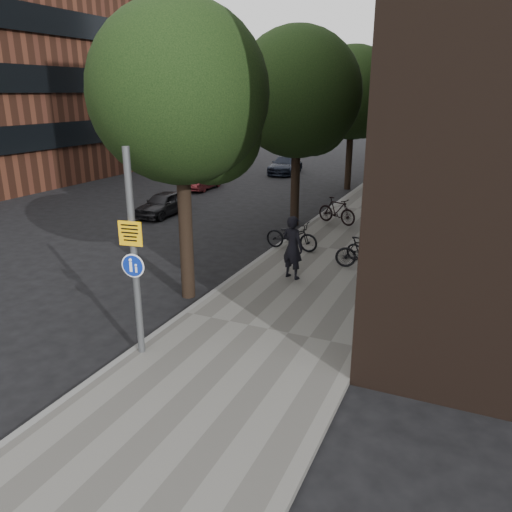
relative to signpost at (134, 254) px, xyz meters
The scene contains 15 objects.
ground 3.16m from the signpost, 35.70° to the right, with size 120.00×120.00×0.00m, color black.
sidewalk 9.22m from the signpost, 76.87° to the left, with size 4.50×60.00×0.12m, color slate.
curb_edge 9.00m from the signpost, 91.43° to the left, with size 0.15×60.00×0.13m, color slate.
street_tree_near 4.46m from the signpost, 102.52° to the left, with size 4.40×4.40×7.50m.
street_tree_mid 12.22m from the signpost, 93.60° to the left, with size 5.00×5.00×7.80m.
street_tree_far 21.07m from the signpost, 92.05° to the left, with size 5.00×5.00×7.80m.
signpost is the anchor object (origin of this frame).
pedestrian 5.73m from the signpost, 75.72° to the left, with size 0.68×0.45×1.87m, color black.
parked_bike_facade_near 8.48m from the signpost, 67.25° to the left, with size 0.58×1.65×0.87m, color black.
parked_bike_facade_far 7.92m from the signpost, 66.62° to the left, with size 0.47×1.67×1.00m, color black.
parked_bike_curb_near 8.21m from the signpost, 87.10° to the left, with size 0.66×1.90×1.00m, color black.
parked_bike_curb_far 12.34m from the signpost, 85.95° to the left, with size 0.52×1.83×1.10m, color black.
parked_car_near 13.01m from the signpost, 122.00° to the left, with size 1.25×3.12×1.06m, color black.
parked_car_mid 19.32m from the signpost, 115.93° to the left, with size 1.12×3.21×1.06m, color maroon.
parked_car_far 25.48m from the signpost, 104.00° to the left, with size 1.69×4.15×1.20m, color black.
Camera 1 is at (4.24, -6.30, 5.32)m, focal length 35.00 mm.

